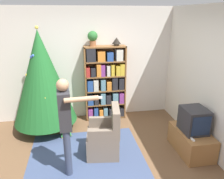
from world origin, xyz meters
name	(u,v)px	position (x,y,z in m)	size (l,w,h in m)	color
ground_plane	(103,168)	(0.00, 0.00, 0.00)	(14.00, 14.00, 0.00)	brown
wall_back	(90,64)	(0.00, 2.10, 1.30)	(8.00, 0.10, 2.60)	silver
wall_right	(224,87)	(2.00, 0.00, 1.30)	(0.10, 8.00, 2.60)	silver
area_rug	(87,161)	(-0.25, 0.22, 0.00)	(2.02, 2.01, 0.01)	#3D4C70
bookshelf	(105,83)	(0.32, 1.87, 0.89)	(0.95, 0.30, 1.75)	brown
tv_stand	(191,141)	(1.67, 0.19, 0.21)	(0.52, 0.89, 0.42)	#996638
television	(194,120)	(1.67, 0.18, 0.64)	(0.41, 0.47, 0.44)	#28282D
game_remote	(192,139)	(1.51, -0.08, 0.43)	(0.04, 0.12, 0.02)	white
christmas_tree	(42,78)	(-1.04, 1.52, 1.18)	(1.32, 1.32, 2.22)	#4C3323
armchair	(105,138)	(0.10, 0.39, 0.32)	(0.64, 0.63, 0.92)	#7A6B5B
standing_person	(66,120)	(-0.55, 0.04, 0.92)	(0.65, 0.47, 1.56)	#38425B
potted_plant	(93,37)	(0.06, 1.88, 1.94)	(0.22, 0.22, 0.33)	#935B38
table_lamp	(117,41)	(0.59, 1.88, 1.85)	(0.20, 0.20, 0.18)	#473828
book_pile_near_tree	(66,135)	(-0.63, 1.12, 0.03)	(0.23, 0.17, 0.05)	gold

